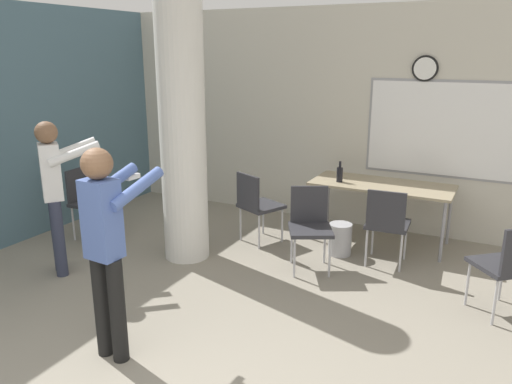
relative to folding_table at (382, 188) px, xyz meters
name	(u,v)px	position (x,y,z in m)	size (l,w,h in m)	color
wall_left_accent	(2,127)	(-3.95, -1.99, 0.72)	(0.12, 7.00, 2.80)	slate
wall_back	(362,119)	(-0.43, 0.57, 0.72)	(8.00, 0.15, 2.80)	beige
support_pillar	(183,134)	(-1.83, -1.43, 0.72)	(0.50, 0.50, 2.80)	silver
folding_table	(382,188)	(0.00, 0.00, 0.00)	(1.64, 0.72, 0.73)	tan
bottle_on_table	(340,174)	(-0.48, -0.14, 0.15)	(0.07, 0.07, 0.25)	black
waste_bin	(340,239)	(-0.30, -0.59, -0.50)	(0.26, 0.26, 0.36)	#B2B2B7
chair_mid_room	(509,262)	(1.41, -1.28, -0.17)	(0.62, 0.62, 0.87)	#2D2D33
chair_table_front	(310,222)	(-0.48, -1.09, -0.17)	(0.59, 0.59, 0.87)	#2D2D33
chair_table_right	(387,221)	(0.23, -0.67, -0.17)	(0.47, 0.47, 0.87)	#2D2D33
chair_table_left	(257,202)	(-1.31, -0.70, -0.17)	(0.58, 0.58, 0.87)	#2D2D33
chair_by_left_wall	(88,198)	(-3.24, -1.48, -0.17)	(0.47, 0.47, 0.87)	#2D2D33
person_watching_back	(55,186)	(-2.74, -2.38, 0.26)	(0.58, 0.63, 1.59)	#2D3347
person_playing_front	(106,239)	(-1.22, -3.27, 0.27)	(0.38, 0.65, 1.62)	black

